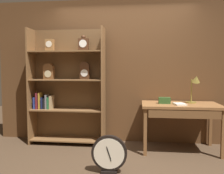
# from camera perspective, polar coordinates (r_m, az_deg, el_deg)

# --- Properties ---
(ground_plane) EXTENTS (10.00, 10.00, 0.00)m
(ground_plane) POSITION_cam_1_polar(r_m,az_deg,el_deg) (3.23, 1.16, -19.97)
(ground_plane) COLOR #4C3826
(back_wood_panel) EXTENTS (4.80, 0.05, 2.60)m
(back_wood_panel) POSITION_cam_1_polar(r_m,az_deg,el_deg) (4.30, 2.92, 3.87)
(back_wood_panel) COLOR brown
(back_wood_panel) RESTS_ON ground
(bookshelf) EXTENTS (1.33, 0.35, 2.05)m
(bookshelf) POSITION_cam_1_polar(r_m,az_deg,el_deg) (4.24, -11.20, 0.04)
(bookshelf) COLOR brown
(bookshelf) RESTS_ON ground
(workbench) EXTENTS (1.24, 0.72, 0.77)m
(workbench) POSITION_cam_1_polar(r_m,az_deg,el_deg) (3.95, 16.44, -5.27)
(workbench) COLOR brown
(workbench) RESTS_ON ground
(desk_lamp) EXTENTS (0.21, 0.21, 0.47)m
(desk_lamp) POSITION_cam_1_polar(r_m,az_deg,el_deg) (4.06, 19.59, 0.49)
(desk_lamp) COLOR olive
(desk_lamp) RESTS_ON workbench
(toolbox_small) EXTENTS (0.19, 0.10, 0.10)m
(toolbox_small) POSITION_cam_1_polar(r_m,az_deg,el_deg) (3.91, 12.70, -3.23)
(toolbox_small) COLOR #2D5123
(toolbox_small) RESTS_ON workbench
(open_repair_manual) EXTENTS (0.19, 0.24, 0.02)m
(open_repair_manual) POSITION_cam_1_polar(r_m,az_deg,el_deg) (3.83, 16.25, -4.04)
(open_repair_manual) COLOR silver
(open_repair_manual) RESTS_ON workbench
(round_clock_large) EXTENTS (0.46, 0.11, 0.50)m
(round_clock_large) POSITION_cam_1_polar(r_m,az_deg,el_deg) (3.09, -0.69, -16.09)
(round_clock_large) COLOR black
(round_clock_large) RESTS_ON ground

